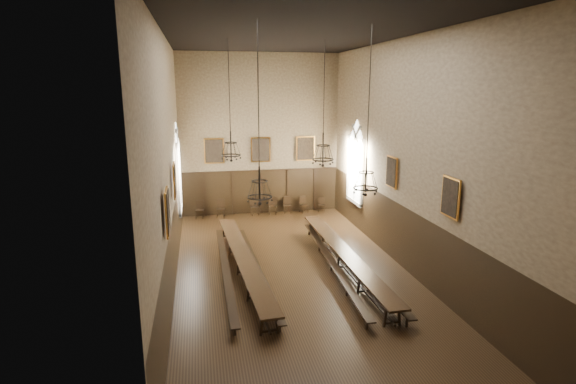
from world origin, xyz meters
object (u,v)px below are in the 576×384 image
object	(u,v)px
chair_1	(221,212)
chair_6	(304,208)
bench_right_inner	(331,264)
chair_4	(273,209)
chandelier_back_right	(323,152)
bench_left_inner	(257,269)
chandelier_front_left	(260,184)
chair_0	(200,213)
chandelier_back_left	(231,147)
chair_5	(287,208)
bench_right_outer	(357,262)
chair_3	(255,210)
table_right	(344,260)
bench_left_outer	(226,270)
table_left	(244,265)
chandelier_front_right	(366,177)
chair_7	(321,207)

from	to	relation	value
chair_1	chair_6	world-z (taller)	chair_1
chair_6	bench_right_inner	bearing A→B (deg)	-112.94
chair_4	chandelier_back_right	bearing A→B (deg)	-65.28
bench_left_inner	chandelier_front_left	distance (m)	5.02
chair_0	chandelier_back_left	bearing A→B (deg)	-68.41
chair_5	bench_right_outer	bearing A→B (deg)	-81.14
chair_5	bench_left_inner	bearing A→B (deg)	-107.20
chair_3	chair_4	size ratio (longest dim) A/B	0.99
chair_1	table_right	bearing A→B (deg)	-54.60
chair_6	chandelier_front_left	bearing A→B (deg)	-126.62
bench_left_outer	bench_right_inner	distance (m)	4.16
bench_right_inner	chandelier_front_left	xyz separation A→B (m)	(-3.21, -2.91, 4.00)
bench_right_inner	chandelier_front_left	bearing A→B (deg)	-137.81
chandelier_front_left	chair_6	bearing A→B (deg)	70.33
chandelier_front_left	table_left	bearing A→B (deg)	94.19
bench_left_inner	chandelier_back_right	xyz separation A→B (m)	(3.18, 2.13, 4.17)
chair_5	chandelier_back_left	xyz separation A→B (m)	(-3.61, -6.32, 4.45)
bench_right_outer	chair_3	size ratio (longest dim) A/B	10.13
table_right	bench_left_inner	xyz separation A→B (m)	(-3.50, 0.06, -0.13)
bench_left_outer	chandelier_front_left	xyz separation A→B (m)	(0.95, -3.15, 4.01)
table_left	bench_left_outer	distance (m)	0.73
table_left	chair_3	bearing A→B (deg)	79.96
chair_3	chandelier_back_left	world-z (taller)	chandelier_back_left
chair_1	chandelier_front_left	size ratio (longest dim) A/B	0.19
chandelier_back_left	chandelier_back_right	distance (m)	3.89
chair_1	chair_0	bearing A→B (deg)	-172.87
chandelier_front_left	table_right	bearing A→B (deg)	38.26
bench_right_outer	chandelier_front_right	xyz separation A→B (m)	(-0.68, -2.36, 3.96)
chair_4	chair_7	size ratio (longest dim) A/B	1.15
chair_3	chair_5	xyz separation A→B (m)	(1.91, 0.04, -0.01)
bench_left_inner	chandelier_front_right	xyz separation A→B (m)	(3.35, -2.50, 3.99)
bench_left_inner	chair_1	xyz separation A→B (m)	(-0.94, 8.45, 0.04)
chair_3	chair_6	bearing A→B (deg)	-5.21
table_left	chair_5	xyz separation A→B (m)	(3.39, 8.35, -0.11)
chair_0	chandelier_back_right	distance (m)	9.22
bench_right_inner	chair_3	bearing A→B (deg)	102.89
chair_7	chandelier_front_right	bearing A→B (deg)	-83.06
chair_0	chandelier_front_left	world-z (taller)	chandelier_front_left
table_left	chandelier_back_right	xyz separation A→B (m)	(3.65, 1.91, 4.04)
chair_0	chair_1	bearing A→B (deg)	8.28
bench_left_inner	chandelier_front_left	xyz separation A→B (m)	(-0.23, -3.00, 4.02)
bench_right_inner	chandelier_back_right	world-z (taller)	chandelier_back_right
chandelier_back_right	chandelier_front_right	world-z (taller)	same
chair_7	chair_1	bearing A→B (deg)	-164.87
bench_right_outer	chair_3	world-z (taller)	chair_3
table_left	bench_left_inner	distance (m)	0.53
bench_left_outer	chair_5	xyz separation A→B (m)	(4.10, 8.42, 0.02)
bench_left_outer	chandelier_back_right	bearing A→B (deg)	24.37
bench_right_outer	chair_6	distance (m)	8.63
bench_left_outer	chandelier_back_left	bearing A→B (deg)	76.87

